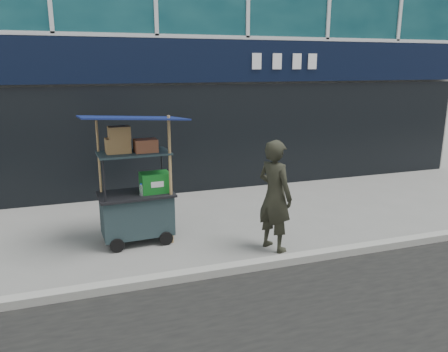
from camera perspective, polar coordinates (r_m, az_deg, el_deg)
name	(u,v)px	position (r m, az deg, el deg)	size (l,w,h in m)	color
ground	(215,268)	(6.36, -1.22, -11.97)	(80.00, 80.00, 0.00)	slate
curb	(219,271)	(6.16, -0.65, -12.25)	(80.00, 0.18, 0.12)	gray
vendor_cart	(137,198)	(7.16, -11.28, -2.80)	(1.63, 1.19, 2.12)	#1A2B2C
vendor_man	(275,196)	(6.73, 6.66, -2.57)	(0.63, 0.42, 1.74)	black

